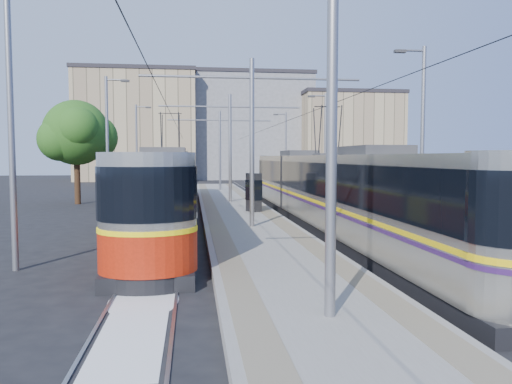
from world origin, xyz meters
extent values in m
plane|color=black|center=(0.00, 0.00, 0.00)|extent=(160.00, 160.00, 0.00)
cube|color=gray|center=(0.00, 17.00, 0.15)|extent=(4.00, 50.00, 0.30)
cube|color=gray|center=(-1.45, 17.00, 0.30)|extent=(0.70, 50.00, 0.01)
cube|color=gray|center=(1.45, 17.00, 0.30)|extent=(0.70, 50.00, 0.01)
cube|color=gray|center=(-4.32, 17.00, 0.01)|extent=(0.07, 70.00, 0.03)
cube|color=gray|center=(-2.88, 17.00, 0.01)|extent=(0.07, 70.00, 0.03)
cube|color=gray|center=(2.88, 17.00, 0.01)|extent=(0.07, 70.00, 0.03)
cube|color=gray|center=(4.32, 17.00, 0.01)|extent=(0.07, 70.00, 0.03)
cube|color=silver|center=(-3.60, -3.00, 0.01)|extent=(1.20, 5.00, 0.01)
cube|color=black|center=(-3.60, 13.79, 0.20)|extent=(2.30, 29.63, 0.40)
cube|color=#B4B0A5|center=(-3.60, 13.79, 1.85)|extent=(2.40, 28.03, 2.90)
cube|color=black|center=(-3.60, 13.79, 2.35)|extent=(2.43, 28.03, 1.30)
cube|color=yellow|center=(-3.60, 13.79, 1.45)|extent=(2.43, 28.03, 0.12)
cube|color=#B1200A|center=(-3.60, 13.79, 0.95)|extent=(2.42, 28.03, 1.10)
cube|color=#2D2D30|center=(-3.60, 13.79, 3.45)|extent=(1.68, 3.00, 0.30)
cube|color=black|center=(3.60, 9.38, 0.20)|extent=(2.30, 29.34, 0.40)
cube|color=#A8A59A|center=(3.60, 9.38, 1.85)|extent=(2.40, 27.74, 2.90)
cube|color=black|center=(3.60, 9.38, 2.35)|extent=(2.43, 27.74, 1.30)
cube|color=#E2BC0B|center=(3.60, 9.38, 1.45)|extent=(2.43, 27.74, 0.12)
cube|color=#301549|center=(3.60, 9.38, 1.30)|extent=(2.43, 27.74, 0.10)
cube|color=#2D2D30|center=(3.60, 9.38, 3.45)|extent=(1.68, 3.00, 0.30)
cylinder|color=gray|center=(0.00, -4.00, 3.80)|extent=(0.20, 0.20, 7.00)
cylinder|color=gray|center=(0.00, 8.00, 3.80)|extent=(0.20, 0.20, 7.00)
cylinder|color=gray|center=(0.00, 8.00, 6.50)|extent=(9.20, 0.10, 0.10)
cylinder|color=gray|center=(0.00, 20.00, 3.80)|extent=(0.20, 0.20, 7.00)
cylinder|color=gray|center=(0.00, 20.00, 6.50)|extent=(9.20, 0.10, 0.10)
cylinder|color=gray|center=(0.00, 32.00, 3.80)|extent=(0.20, 0.20, 7.00)
cylinder|color=gray|center=(0.00, 32.00, 6.50)|extent=(9.20, 0.10, 0.10)
cylinder|color=black|center=(-3.60, 17.00, 5.55)|extent=(0.02, 70.00, 0.02)
cylinder|color=black|center=(3.60, 17.00, 5.55)|extent=(0.02, 70.00, 0.02)
cylinder|color=gray|center=(-7.50, 2.00, 4.00)|extent=(0.18, 0.18, 8.00)
cylinder|color=gray|center=(-7.50, 18.00, 4.00)|extent=(0.18, 0.18, 8.00)
cube|color=#2D2D30|center=(-6.40, 18.00, 7.75)|extent=(0.50, 0.22, 0.12)
cylinder|color=gray|center=(-7.50, 34.00, 4.00)|extent=(0.18, 0.18, 8.00)
cube|color=#2D2D30|center=(-6.40, 34.00, 7.75)|extent=(0.50, 0.22, 0.12)
cylinder|color=gray|center=(7.50, 8.00, 4.00)|extent=(0.18, 0.18, 8.00)
cube|color=#2D2D30|center=(6.40, 8.00, 7.75)|extent=(0.50, 0.22, 0.12)
cylinder|color=gray|center=(7.50, 24.00, 4.00)|extent=(0.18, 0.18, 8.00)
cube|color=#2D2D30|center=(6.40, 24.00, 7.75)|extent=(0.50, 0.22, 0.12)
cylinder|color=gray|center=(7.50, 40.00, 4.00)|extent=(0.18, 0.18, 8.00)
cube|color=#2D2D30|center=(6.40, 40.00, 7.75)|extent=(0.50, 0.22, 0.12)
cube|color=black|center=(0.79, 13.78, 1.33)|extent=(0.80, 1.02, 2.06)
cube|color=black|center=(0.79, 13.78, 1.46)|extent=(0.84, 1.07, 1.07)
cylinder|color=#382314|center=(-10.32, 22.72, 1.48)|extent=(0.41, 0.41, 2.95)
sphere|color=#1E4313|center=(-10.32, 22.72, 4.89)|extent=(4.43, 4.43, 4.43)
sphere|color=#1E4313|center=(-9.21, 23.45, 4.61)|extent=(3.14, 3.14, 3.14)
cube|color=tan|center=(-10.00, 60.00, 7.35)|extent=(16.00, 12.00, 14.69)
cube|color=#262328|center=(-10.00, 60.00, 14.94)|extent=(16.32, 12.24, 0.50)
cube|color=gray|center=(6.00, 64.00, 7.53)|extent=(18.00, 14.00, 15.06)
cube|color=#262328|center=(6.00, 64.00, 15.31)|extent=(18.36, 14.28, 0.50)
cube|color=tan|center=(20.00, 58.00, 6.00)|extent=(14.00, 10.00, 12.00)
cube|color=#262328|center=(20.00, 58.00, 12.25)|extent=(14.28, 10.20, 0.50)
camera|label=1|loc=(-2.50, -12.76, 3.22)|focal=35.00mm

